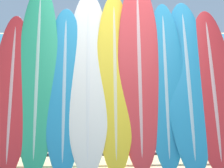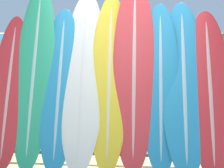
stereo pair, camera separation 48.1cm
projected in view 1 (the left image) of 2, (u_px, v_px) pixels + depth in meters
name	position (u px, v px, depth m)	size (l,w,h in m)	color
ocean_water	(104.00, 40.00, 40.56)	(120.00, 60.00, 0.01)	teal
surfboard_rack	(114.00, 128.00, 4.11)	(2.97, 0.04, 0.91)	#28282D
surfboard_slot_0	(12.00, 92.00, 3.99)	(0.48, 0.95, 1.96)	red
surfboard_slot_1	(37.00, 74.00, 4.05)	(0.53, 1.12, 2.40)	#289E70
surfboard_slot_2	(64.00, 87.00, 4.03)	(0.52, 1.03, 2.06)	teal
surfboard_slot_3	(88.00, 78.00, 4.07)	(0.58, 1.21, 2.30)	silver
surfboard_slot_4	(115.00, 79.00, 4.07)	(0.51, 1.07, 2.26)	yellow
surfboard_slot_5	(139.00, 70.00, 4.08)	(0.56, 1.06, 2.49)	red
surfboard_slot_6	(166.00, 84.00, 4.07)	(0.50, 0.91, 2.12)	teal
surfboard_slot_7	(188.00, 83.00, 4.09)	(0.59, 1.15, 2.15)	teal
surfboard_slot_8	(213.00, 88.00, 4.08)	(0.56, 1.08, 2.04)	red
person_near_water	(206.00, 58.00, 9.00)	(0.22, 0.28, 1.64)	#846047
person_mid_beach	(137.00, 59.00, 8.49)	(0.29, 0.27, 1.69)	tan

